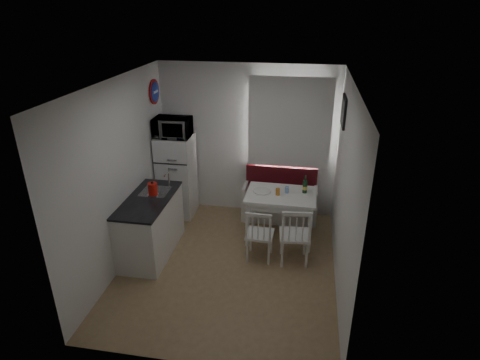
{
  "coord_description": "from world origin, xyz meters",
  "views": [
    {
      "loc": [
        0.97,
        -4.67,
        3.5
      ],
      "look_at": [
        0.08,
        0.5,
        1.13
      ],
      "focal_mm": 30.0,
      "sensor_mm": 36.0,
      "label": 1
    }
  ],
  "objects_px": {
    "dining_table": "(281,199)",
    "microwave": "(172,127)",
    "fridge": "(177,176)",
    "bench": "(280,202)",
    "chair_right": "(295,231)",
    "kitchen_counter": "(151,225)",
    "kettle": "(153,189)",
    "chair_left": "(259,231)",
    "wine_bottle": "(305,184)"
  },
  "relations": [
    {
      "from": "kitchen_counter",
      "to": "fridge",
      "type": "distance_m",
      "value": 1.27
    },
    {
      "from": "chair_right",
      "to": "microwave",
      "type": "distance_m",
      "value": 2.61
    },
    {
      "from": "bench",
      "to": "dining_table",
      "type": "relative_size",
      "value": 1.18
    },
    {
      "from": "chair_right",
      "to": "kettle",
      "type": "xyz_separation_m",
      "value": [
        -2.06,
        0.07,
        0.45
      ]
    },
    {
      "from": "chair_right",
      "to": "microwave",
      "type": "height_order",
      "value": "microwave"
    },
    {
      "from": "fridge",
      "to": "kettle",
      "type": "height_order",
      "value": "fridge"
    },
    {
      "from": "dining_table",
      "to": "chair_right",
      "type": "xyz_separation_m",
      "value": [
        0.25,
        -0.66,
        -0.15
      ]
    },
    {
      "from": "chair_left",
      "to": "chair_right",
      "type": "distance_m",
      "value": 0.5
    },
    {
      "from": "bench",
      "to": "fridge",
      "type": "height_order",
      "value": "fridge"
    },
    {
      "from": "wine_bottle",
      "to": "kitchen_counter",
      "type": "bearing_deg",
      "value": -160.36
    },
    {
      "from": "microwave",
      "to": "kettle",
      "type": "height_order",
      "value": "microwave"
    },
    {
      "from": "fridge",
      "to": "microwave",
      "type": "height_order",
      "value": "microwave"
    },
    {
      "from": "chair_left",
      "to": "microwave",
      "type": "relative_size",
      "value": 0.75
    },
    {
      "from": "bench",
      "to": "chair_right",
      "type": "xyz_separation_m",
      "value": [
        0.31,
        -1.33,
        0.26
      ]
    },
    {
      "from": "bench",
      "to": "dining_table",
      "type": "bearing_deg",
      "value": -85.21
    },
    {
      "from": "chair_left",
      "to": "wine_bottle",
      "type": "bearing_deg",
      "value": 53.25
    },
    {
      "from": "dining_table",
      "to": "microwave",
      "type": "relative_size",
      "value": 1.82
    },
    {
      "from": "bench",
      "to": "chair_left",
      "type": "bearing_deg",
      "value": -98.38
    },
    {
      "from": "bench",
      "to": "dining_table",
      "type": "distance_m",
      "value": 0.78
    },
    {
      "from": "kitchen_counter",
      "to": "microwave",
      "type": "height_order",
      "value": "microwave"
    },
    {
      "from": "fridge",
      "to": "microwave",
      "type": "relative_size",
      "value": 2.45
    },
    {
      "from": "chair_right",
      "to": "wine_bottle",
      "type": "xyz_separation_m",
      "value": [
        0.1,
        0.76,
        0.38
      ]
    },
    {
      "from": "kitchen_counter",
      "to": "bench",
      "type": "xyz_separation_m",
      "value": [
        1.81,
        1.35,
        -0.15
      ]
    },
    {
      "from": "kitchen_counter",
      "to": "dining_table",
      "type": "relative_size",
      "value": 1.23
    },
    {
      "from": "fridge",
      "to": "chair_right",
      "type": "bearing_deg",
      "value": -30.21
    },
    {
      "from": "chair_right",
      "to": "kettle",
      "type": "distance_m",
      "value": 2.11
    },
    {
      "from": "bench",
      "to": "chair_left",
      "type": "xyz_separation_m",
      "value": [
        -0.19,
        -1.32,
        0.21
      ]
    },
    {
      "from": "chair_left",
      "to": "bench",
      "type": "bearing_deg",
      "value": 83.35
    },
    {
      "from": "bench",
      "to": "chair_left",
      "type": "height_order",
      "value": "bench"
    },
    {
      "from": "kitchen_counter",
      "to": "chair_left",
      "type": "distance_m",
      "value": 1.61
    },
    {
      "from": "kitchen_counter",
      "to": "chair_left",
      "type": "height_order",
      "value": "kitchen_counter"
    },
    {
      "from": "wine_bottle",
      "to": "bench",
      "type": "bearing_deg",
      "value": 125.71
    },
    {
      "from": "dining_table",
      "to": "wine_bottle",
      "type": "relative_size",
      "value": 3.75
    },
    {
      "from": "dining_table",
      "to": "fridge",
      "type": "relative_size",
      "value": 0.74
    },
    {
      "from": "kitchen_counter",
      "to": "fridge",
      "type": "relative_size",
      "value": 0.92
    },
    {
      "from": "bench",
      "to": "fridge",
      "type": "relative_size",
      "value": 0.88
    },
    {
      "from": "dining_table",
      "to": "microwave",
      "type": "distance_m",
      "value": 2.11
    },
    {
      "from": "kitchen_counter",
      "to": "dining_table",
      "type": "height_order",
      "value": "kitchen_counter"
    },
    {
      "from": "bench",
      "to": "wine_bottle",
      "type": "height_order",
      "value": "wine_bottle"
    },
    {
      "from": "chair_left",
      "to": "chair_right",
      "type": "relative_size",
      "value": 0.91
    },
    {
      "from": "dining_table",
      "to": "kettle",
      "type": "height_order",
      "value": "kettle"
    },
    {
      "from": "kitchen_counter",
      "to": "wine_bottle",
      "type": "distance_m",
      "value": 2.4
    },
    {
      "from": "dining_table",
      "to": "chair_right",
      "type": "height_order",
      "value": "chair_right"
    },
    {
      "from": "bench",
      "to": "wine_bottle",
      "type": "xyz_separation_m",
      "value": [
        0.41,
        -0.56,
        0.64
      ]
    },
    {
      "from": "kitchen_counter",
      "to": "kettle",
      "type": "distance_m",
      "value": 0.56
    },
    {
      "from": "bench",
      "to": "chair_right",
      "type": "bearing_deg",
      "value": -77.03
    },
    {
      "from": "kitchen_counter",
      "to": "kettle",
      "type": "xyz_separation_m",
      "value": [
        0.05,
        0.09,
        0.55
      ]
    },
    {
      "from": "kitchen_counter",
      "to": "fridge",
      "type": "xyz_separation_m",
      "value": [
        0.02,
        1.24,
        0.26
      ]
    },
    {
      "from": "chair_left",
      "to": "kettle",
      "type": "distance_m",
      "value": 1.64
    },
    {
      "from": "chair_right",
      "to": "fridge",
      "type": "distance_m",
      "value": 2.43
    }
  ]
}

